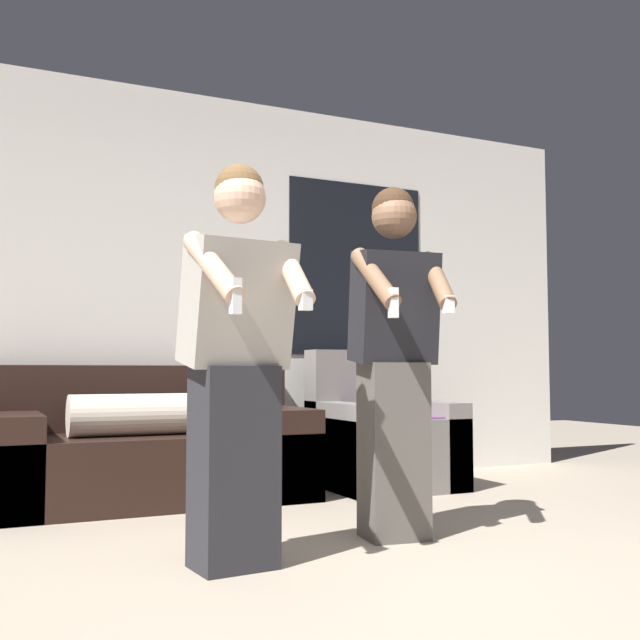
# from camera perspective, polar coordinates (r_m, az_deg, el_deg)

# --- Properties ---
(ground_plane) EXTENTS (14.00, 14.00, 0.00)m
(ground_plane) POSITION_cam_1_polar(r_m,az_deg,el_deg) (2.74, 10.11, -20.34)
(ground_plane) COLOR tan
(wall_back) EXTENTS (5.92, 0.07, 2.70)m
(wall_back) POSITION_cam_1_polar(r_m,az_deg,el_deg) (5.26, -7.95, 2.43)
(wall_back) COLOR silver
(wall_back) RESTS_ON ground_plane
(couch) EXTENTS (1.85, 0.87, 0.81)m
(couch) POSITION_cam_1_polar(r_m,az_deg,el_deg) (4.67, -12.62, -9.75)
(couch) COLOR black
(couch) RESTS_ON ground_plane
(armchair) EXTENTS (0.82, 0.83, 0.92)m
(armchair) POSITION_cam_1_polar(r_m,az_deg,el_deg) (5.13, 4.76, -9.09)
(armchair) COLOR slate
(armchair) RESTS_ON ground_plane
(person_left) EXTENTS (0.48, 0.52, 1.61)m
(person_left) POSITION_cam_1_polar(r_m,az_deg,el_deg) (3.01, -6.36, -3.16)
(person_left) COLOR #28282D
(person_left) RESTS_ON ground_plane
(person_right) EXTENTS (0.44, 0.51, 1.65)m
(person_right) POSITION_cam_1_polar(r_m,az_deg,el_deg) (3.54, 5.68, -2.72)
(person_right) COLOR #56514C
(person_right) RESTS_ON ground_plane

